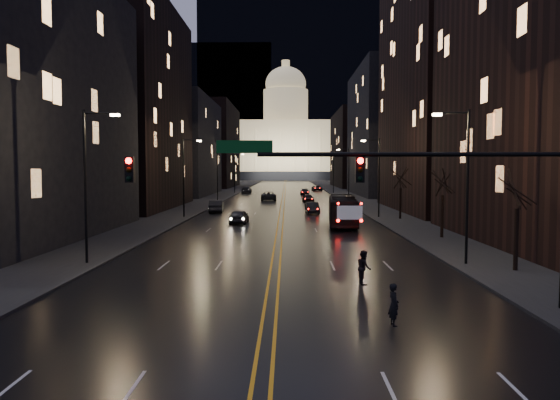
{
  "coord_description": "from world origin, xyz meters",
  "views": [
    {
      "loc": [
        0.66,
        -21.32,
        5.68
      ],
      "look_at": [
        0.23,
        11.97,
        3.71
      ],
      "focal_mm": 35.0,
      "sensor_mm": 36.0,
      "label": 1
    }
  ],
  "objects_px": {
    "pedestrian_b": "(364,267)",
    "receding_car_a": "(312,208)",
    "oncoming_car_b": "(216,206)",
    "bus": "(343,211)",
    "traffic_signal": "(421,183)",
    "pedestrian_a": "(394,305)",
    "oncoming_car_a": "(239,216)"
  },
  "relations": [
    {
      "from": "receding_car_a",
      "to": "pedestrian_b",
      "type": "distance_m",
      "value": 40.93
    },
    {
      "from": "bus",
      "to": "pedestrian_a",
      "type": "xyz_separation_m",
      "value": [
        -1.61,
        -33.81,
        -0.74
      ]
    },
    {
      "from": "receding_car_a",
      "to": "pedestrian_b",
      "type": "bearing_deg",
      "value": -92.28
    },
    {
      "from": "traffic_signal",
      "to": "pedestrian_a",
      "type": "relative_size",
      "value": 11.16
    },
    {
      "from": "traffic_signal",
      "to": "oncoming_car_a",
      "type": "xyz_separation_m",
      "value": [
        -10.14,
        33.86,
        -4.36
      ]
    },
    {
      "from": "oncoming_car_b",
      "to": "bus",
      "type": "bearing_deg",
      "value": 127.97
    },
    {
      "from": "bus",
      "to": "receding_car_a",
      "type": "height_order",
      "value": "bus"
    },
    {
      "from": "traffic_signal",
      "to": "oncoming_car_b",
      "type": "xyz_separation_m",
      "value": [
        -14.21,
        47.53,
        -4.31
      ]
    },
    {
      "from": "receding_car_a",
      "to": "pedestrian_b",
      "type": "relative_size",
      "value": 2.6
    },
    {
      "from": "bus",
      "to": "pedestrian_b",
      "type": "relative_size",
      "value": 6.47
    },
    {
      "from": "traffic_signal",
      "to": "pedestrian_b",
      "type": "distance_m",
      "value": 6.74
    },
    {
      "from": "traffic_signal",
      "to": "receding_car_a",
      "type": "xyz_separation_m",
      "value": [
        -2.12,
        45.93,
        -4.39
      ]
    },
    {
      "from": "traffic_signal",
      "to": "oncoming_car_b",
      "type": "relative_size",
      "value": 3.59
    },
    {
      "from": "pedestrian_a",
      "to": "oncoming_car_a",
      "type": "bearing_deg",
      "value": 3.01
    },
    {
      "from": "bus",
      "to": "pedestrian_a",
      "type": "relative_size",
      "value": 7.0
    },
    {
      "from": "traffic_signal",
      "to": "oncoming_car_a",
      "type": "distance_m",
      "value": 35.61
    },
    {
      "from": "pedestrian_a",
      "to": "receding_car_a",
      "type": "bearing_deg",
      "value": -9.81
    },
    {
      "from": "traffic_signal",
      "to": "pedestrian_b",
      "type": "height_order",
      "value": "traffic_signal"
    },
    {
      "from": "pedestrian_b",
      "to": "receding_car_a",
      "type": "bearing_deg",
      "value": -2.9
    },
    {
      "from": "receding_car_a",
      "to": "traffic_signal",
      "type": "bearing_deg",
      "value": -90.51
    },
    {
      "from": "oncoming_car_a",
      "to": "bus",
      "type": "bearing_deg",
      "value": 170.8
    },
    {
      "from": "bus",
      "to": "receding_car_a",
      "type": "bearing_deg",
      "value": 103.22
    },
    {
      "from": "traffic_signal",
      "to": "pedestrian_a",
      "type": "xyz_separation_m",
      "value": [
        -1.42,
        -2.0,
        -4.33
      ]
    },
    {
      "from": "bus",
      "to": "oncoming_car_a",
      "type": "xyz_separation_m",
      "value": [
        -10.33,
        2.04,
        -0.77
      ]
    },
    {
      "from": "pedestrian_a",
      "to": "oncoming_car_b",
      "type": "bearing_deg",
      "value": 3.83
    },
    {
      "from": "oncoming_car_a",
      "to": "traffic_signal",
      "type": "bearing_deg",
      "value": 108.65
    },
    {
      "from": "oncoming_car_b",
      "to": "pedestrian_b",
      "type": "height_order",
      "value": "pedestrian_b"
    },
    {
      "from": "bus",
      "to": "pedestrian_b",
      "type": "height_order",
      "value": "bus"
    },
    {
      "from": "traffic_signal",
      "to": "oncoming_car_a",
      "type": "bearing_deg",
      "value": 106.67
    },
    {
      "from": "oncoming_car_a",
      "to": "pedestrian_b",
      "type": "distance_m",
      "value": 30.12
    },
    {
      "from": "traffic_signal",
      "to": "pedestrian_a",
      "type": "height_order",
      "value": "traffic_signal"
    },
    {
      "from": "oncoming_car_a",
      "to": "pedestrian_b",
      "type": "relative_size",
      "value": 2.59
    }
  ]
}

